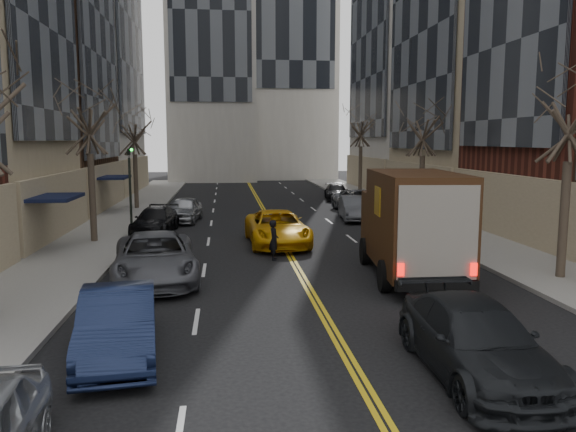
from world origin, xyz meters
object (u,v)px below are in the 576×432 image
at_px(observer_sedan, 475,340).
at_px(pedestrian, 274,240).
at_px(ups_truck, 412,225).
at_px(taxi, 277,228).

height_order(observer_sedan, pedestrian, pedestrian).
relative_size(ups_truck, observer_sedan, 1.35).
bearing_deg(ups_truck, pedestrian, 147.91).
height_order(observer_sedan, taxi, taxi).
bearing_deg(pedestrian, ups_truck, -127.33).
bearing_deg(taxi, ups_truck, -61.39).
distance_m(ups_truck, pedestrian, 5.81).
bearing_deg(taxi, pedestrian, -100.19).
relative_size(ups_truck, pedestrian, 4.32).
xyz_separation_m(ups_truck, pedestrian, (-4.52, 3.49, -1.07)).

